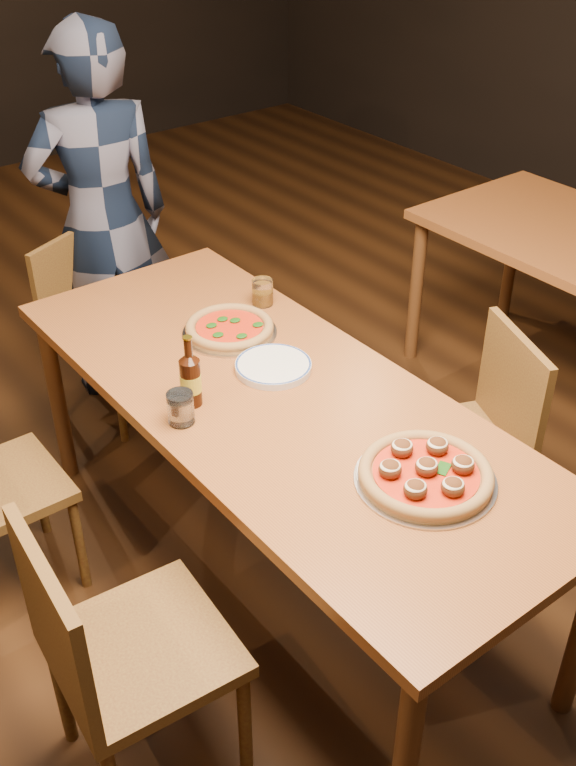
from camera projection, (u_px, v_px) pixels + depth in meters
ground at (279, 571)px, 2.98m from camera, size 9.00×9.00×0.00m
table_main at (278, 414)px, 2.60m from camera, size 0.80×2.00×0.75m
chair_main_nw at (143, 647)px, 2.15m from camera, size 0.46×0.46×0.92m
chair_main_e at (454, 444)px, 2.88m from camera, size 0.53×0.53×0.86m
chair_end at (107, 329)px, 3.55m from camera, size 0.51×0.51×0.82m
pizza_meatball at (426, 474)px, 2.22m from camera, size 0.37×0.37×0.07m
pizza_margherita at (230, 328)px, 2.85m from camera, size 0.32×0.32×0.04m
plate_stack at (273, 367)px, 2.67m from camera, size 0.24×0.24×0.02m
beer_bottle at (191, 381)px, 2.48m from camera, size 0.06×0.06×0.22m
water_glass at (181, 408)px, 2.42m from camera, size 0.08×0.08×0.10m
amber_glass at (263, 292)px, 3.01m from camera, size 0.07×0.07×0.09m
diner at (102, 220)px, 3.52m from camera, size 0.66×0.51×1.60m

